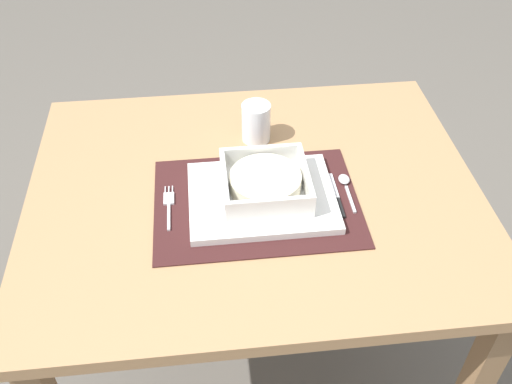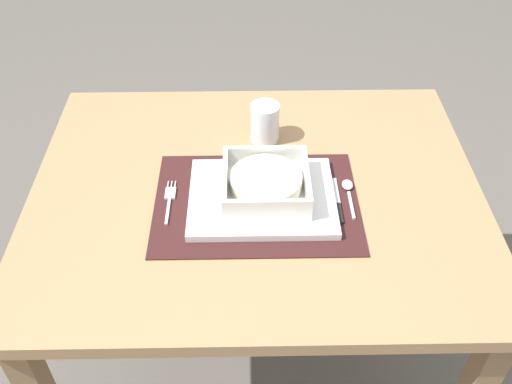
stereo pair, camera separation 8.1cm
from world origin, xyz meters
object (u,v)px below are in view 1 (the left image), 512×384
Objects in this scene: butter_knife at (336,198)px; bread_knife at (326,200)px; drinking_glass at (256,124)px; spoon at (346,184)px; porridge_bowl at (265,183)px; dining_table at (254,221)px; fork at (169,204)px.

butter_knife and bread_knife have the same top height.
spoon is at bearing -48.50° from drinking_glass.
butter_knife is (0.15, -0.02, -0.04)m from porridge_bowl.
porridge_bowl reaches higher than butter_knife.
dining_table is 0.21m from fork.
drinking_glass is at bearing 88.80° from porridge_bowl.
fork is at bearing 174.08° from butter_knife.
porridge_bowl is 0.18m from spoon.
porridge_bowl is at bearing -58.74° from dining_table.
dining_table is 7.06× the size of butter_knife.
butter_knife reaches higher than dining_table.
bread_knife is (-0.02, -0.00, 0.00)m from butter_knife.
dining_table is 6.82× the size of bread_knife.
drinking_glass reaches higher than porridge_bowl.
spoon is at bearing 50.60° from butter_knife.
dining_table is at bearing -97.60° from drinking_glass.
porridge_bowl reaches higher than bread_knife.
spoon reaches higher than bread_knife.
dining_table is 8.60× the size of spoon.
fork is at bearing -179.61° from porridge_bowl.
drinking_glass is (-0.12, 0.24, 0.04)m from bread_knife.
bread_knife is at bearing -62.91° from drinking_glass.
porridge_bowl is at bearing 2.29° from fork.
spoon is 0.26m from drinking_glass.
spoon is 1.20× the size of drinking_glass.
dining_table is 7.39× the size of fork.
spoon reaches higher than fork.
spoon is 0.07m from bread_knife.
spoon is (0.38, 0.02, 0.00)m from fork.
spoon is (0.18, 0.02, -0.03)m from porridge_bowl.
porridge_bowl is (0.02, -0.03, 0.14)m from dining_table.
dining_table is 0.23m from drinking_glass.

